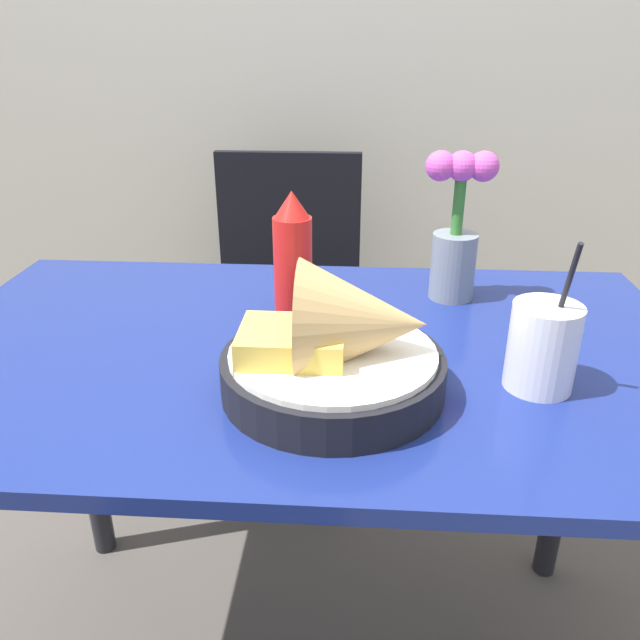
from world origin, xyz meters
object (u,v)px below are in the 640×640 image
at_px(chair_far_window, 287,288).
at_px(flower_vase, 456,232).
at_px(food_basket, 343,349).
at_px(ketchup_bottle, 293,257).
at_px(drink_cup, 542,349).

height_order(chair_far_window, flower_vase, flower_vase).
relative_size(food_basket, ketchup_bottle, 1.39).
bearing_deg(drink_cup, ketchup_bottle, 148.90).
height_order(ketchup_bottle, drink_cup, same).
distance_m(chair_far_window, flower_vase, 0.75).
distance_m(food_basket, ketchup_bottle, 0.26).
bearing_deg(food_basket, flower_vase, 61.61).
relative_size(chair_far_window, food_basket, 3.00).
relative_size(food_basket, drink_cup, 1.39).
height_order(food_basket, flower_vase, flower_vase).
height_order(chair_far_window, drink_cup, drink_cup).
xyz_separation_m(chair_far_window, flower_vase, (0.36, -0.56, 0.33)).
bearing_deg(flower_vase, ketchup_bottle, -160.38).
bearing_deg(ketchup_bottle, flower_vase, 19.62).
bearing_deg(ketchup_bottle, chair_far_window, 97.99).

